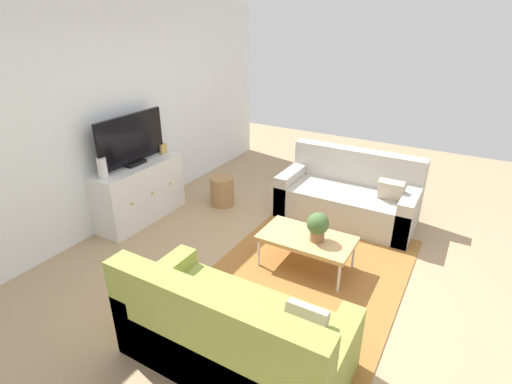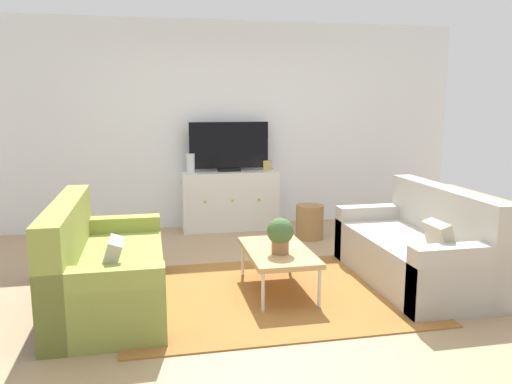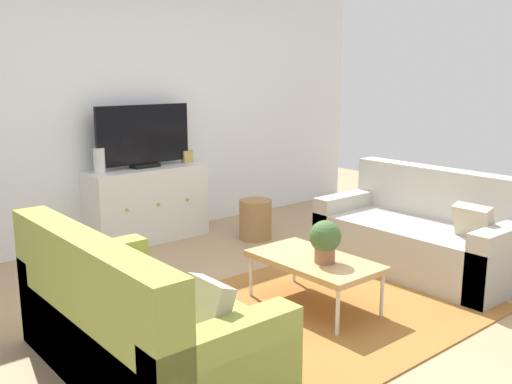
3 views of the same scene
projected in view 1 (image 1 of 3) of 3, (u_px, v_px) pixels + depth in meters
ground_plane at (296, 268)px, 4.29m from camera, size 10.00×10.00×0.00m
wall_back at (113, 117)px, 4.88m from camera, size 6.40×0.12×2.70m
area_rug at (309, 272)px, 4.22m from camera, size 2.50×1.90×0.01m
couch_left_side at (230, 339)px, 2.99m from camera, size 0.85×1.74×0.88m
couch_right_side at (349, 197)px, 5.25m from camera, size 0.85×1.74×0.88m
coffee_table at (307, 239)px, 4.17m from camera, size 0.55×0.98×0.38m
potted_plant at (318, 226)px, 4.02m from camera, size 0.23×0.23×0.31m
tv_console at (140, 192)px, 5.17m from camera, size 1.25×0.47×0.77m
flat_screen_tv at (131, 140)px, 4.88m from camera, size 1.03×0.16×0.64m
glass_vase at (102, 168)px, 4.56m from camera, size 0.11×0.11×0.24m
mantel_clock at (163, 149)px, 5.38m from camera, size 0.11×0.07×0.13m
wicker_basket at (222, 191)px, 5.62m from camera, size 0.34×0.34×0.42m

